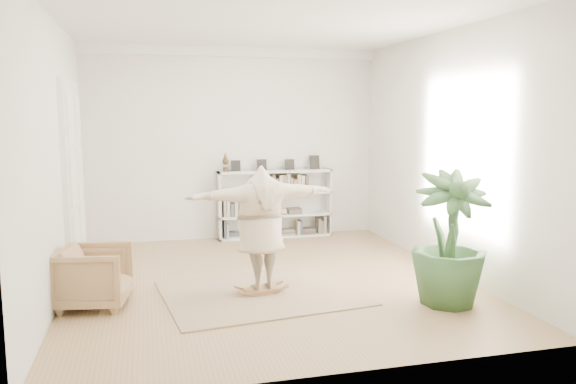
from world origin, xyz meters
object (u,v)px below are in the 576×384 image
object	(u,v)px
bookshelf	(275,205)
armchair	(94,277)
rocker_board	(261,289)
person	(261,225)
houseplant	(450,238)

from	to	relation	value
bookshelf	armchair	distance (m)	4.52
bookshelf	armchair	bearing A→B (deg)	-132.37
armchair	rocker_board	distance (m)	2.11
armchair	rocker_board	bearing A→B (deg)	-81.23
rocker_board	person	xyz separation A→B (m)	(-0.00, 0.00, 0.87)
person	houseplant	distance (m)	2.39
bookshelf	person	size ratio (longest dim) A/B	1.10
person	rocker_board	bearing A→B (deg)	89.82
bookshelf	rocker_board	bearing A→B (deg)	-105.83
rocker_board	houseplant	world-z (taller)	houseplant
bookshelf	person	xyz separation A→B (m)	(-0.95, -3.37, 0.30)
bookshelf	houseplant	size ratio (longest dim) A/B	1.31
bookshelf	houseplant	distance (m)	4.50
bookshelf	rocker_board	size ratio (longest dim) A/B	4.37
rocker_board	person	world-z (taller)	person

